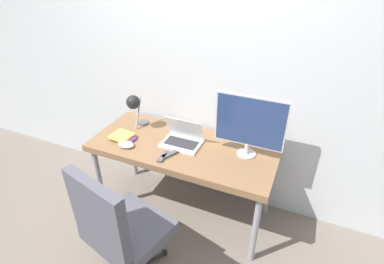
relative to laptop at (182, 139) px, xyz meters
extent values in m
plane|color=#70665B|center=(0.02, -0.38, -0.80)|extent=(12.00, 12.00, 0.00)
cube|color=silver|center=(0.02, 0.38, 0.50)|extent=(8.00, 0.05, 2.60)
cube|color=brown|center=(0.02, -0.03, -0.08)|extent=(1.60, 0.69, 0.06)
cylinder|color=gray|center=(-0.72, -0.32, -0.46)|extent=(0.05, 0.05, 0.70)
cylinder|color=gray|center=(0.76, -0.32, -0.46)|extent=(0.05, 0.05, 0.70)
cylinder|color=gray|center=(-0.72, 0.25, -0.46)|extent=(0.05, 0.05, 0.70)
cylinder|color=gray|center=(0.76, 0.25, -0.46)|extent=(0.05, 0.05, 0.70)
cube|color=silver|center=(0.00, -0.02, -0.04)|extent=(0.33, 0.23, 0.02)
cube|color=#2D2D33|center=(0.00, -0.02, -0.03)|extent=(0.28, 0.14, 0.00)
cube|color=silver|center=(0.00, 0.05, 0.08)|extent=(0.33, 0.10, 0.22)
cube|color=navy|center=(0.00, 0.04, 0.08)|extent=(0.30, 0.08, 0.19)
cylinder|color=#B7B7BC|center=(0.55, 0.06, -0.04)|extent=(0.15, 0.15, 0.01)
cylinder|color=#B7B7BC|center=(0.55, 0.06, 0.01)|extent=(0.04, 0.04, 0.09)
cube|color=#B7B7BC|center=(0.55, 0.06, 0.26)|extent=(0.56, 0.02, 0.42)
cube|color=navy|center=(0.55, 0.05, 0.26)|extent=(0.53, 0.00, 0.40)
cylinder|color=#4C4C51|center=(-0.50, 0.17, -0.04)|extent=(0.10, 0.10, 0.02)
cylinder|color=#99999E|center=(-0.50, 0.11, 0.10)|extent=(0.02, 0.14, 0.27)
sphere|color=black|center=(-0.50, 0.04, 0.23)|extent=(0.13, 0.13, 0.13)
sphere|color=black|center=(0.08, -0.57, -0.78)|extent=(0.05, 0.05, 0.05)
cylinder|color=black|center=(0.01, -0.68, -0.78)|extent=(0.17, 0.24, 0.03)
sphere|color=black|center=(-0.23, -0.59, -0.78)|extent=(0.05, 0.05, 0.05)
cylinder|color=black|center=(-0.14, -0.69, -0.78)|extent=(0.19, 0.22, 0.03)
cylinder|color=#2D2D33|center=(-0.06, -0.79, -0.56)|extent=(0.04, 0.04, 0.38)
cube|color=#4C4C56|center=(-0.06, -0.79, -0.33)|extent=(0.63, 0.60, 0.09)
cube|color=#4C4C56|center=(-0.11, -0.99, -0.02)|extent=(0.50, 0.19, 0.54)
cube|color=#753384|center=(-0.50, -0.15, -0.04)|extent=(0.21, 0.15, 0.02)
cube|color=gold|center=(-0.52, -0.15, -0.02)|extent=(0.20, 0.18, 0.02)
cube|color=#4C4C51|center=(-0.02, -0.21, -0.04)|extent=(0.10, 0.15, 0.02)
cube|color=#4C4C51|center=(-0.06, -0.25, -0.04)|extent=(0.05, 0.15, 0.02)
ellipsoid|color=white|center=(-0.42, -0.24, -0.03)|extent=(0.14, 0.10, 0.04)
camera|label=1|loc=(0.94, -1.95, 1.38)|focal=28.00mm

